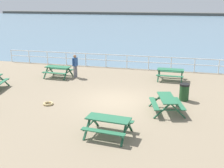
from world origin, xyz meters
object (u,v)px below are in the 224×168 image
Objects in this scene: picnic_table_near_right at (58,69)px; visitor at (75,65)px; picnic_table_far_left at (167,101)px; litter_bin at (184,92)px; picnic_table_seaward at (108,122)px; picnic_table_near_left at (170,72)px.

visitor reaches higher than picnic_table_near_right.
picnic_table_far_left is 2.14m from litter_bin.
visitor is at bearing 124.69° from picnic_table_seaward.
visitor reaches higher than picnic_table_far_left.
picnic_table_near_left is 4.10m from litter_bin.
picnic_table_seaward is 1.16× the size of visitor.
litter_bin is (0.83, 1.97, -0.10)m from picnic_table_far_left.
picnic_table_far_left is 3.79m from picnic_table_seaward.
picnic_table_near_right is at bearing 131.61° from picnic_table_seaward.
picnic_table_near_left is 9.30m from picnic_table_seaward.
litter_bin is (3.00, 5.07, -0.10)m from picnic_table_seaward.
visitor is (-6.65, -0.93, 0.36)m from picnic_table_near_left.
litter_bin is (0.93, -3.99, -0.10)m from picnic_table_near_left.
picnic_table_seaward is (-2.17, -3.11, 0.00)m from picnic_table_far_left.
picnic_table_near_right is 0.88× the size of picnic_table_far_left.
visitor is at bearing -171.33° from picnic_table_near_left.
picnic_table_far_left is 8.42m from visitor.
visitor reaches higher than litter_bin.
picnic_table_far_left is at bearing 165.96° from visitor.
picnic_table_near_left is 1.10× the size of visitor.
picnic_table_near_left is 1.91× the size of litter_bin.
picnic_table_near_right and picnic_table_seaward have the same top height.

